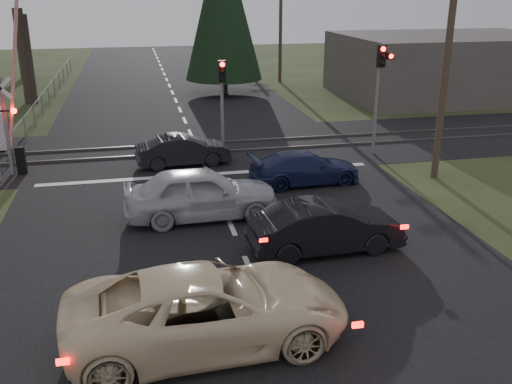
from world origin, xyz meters
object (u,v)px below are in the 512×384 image
object	(u,v)px
crossing_signal	(12,123)
silver_car	(201,193)
utility_pole_mid	(281,18)
utility_pole_near	(448,53)
dark_hatchback	(326,227)
dark_car_far	(183,150)
cream_coupe	(208,308)
blue_sedan	(305,168)
traffic_signal_center	(222,92)
utility_pole_far	(226,7)
traffic_signal_right	(380,79)

from	to	relation	value
crossing_signal	silver_car	distance (m)	8.88
utility_pole_mid	utility_pole_near	bearing A→B (deg)	-90.00
utility_pole_near	dark_hatchback	xyz separation A→B (m)	(-6.23, -5.30, -4.02)
silver_car	dark_car_far	world-z (taller)	silver_car
utility_pole_mid	dark_car_far	distance (m)	22.76
utility_pole_mid	silver_car	size ratio (longest dim) A/B	1.86
cream_coupe	blue_sedan	distance (m)	10.54
silver_car	blue_sedan	bearing A→B (deg)	-59.65
silver_car	dark_car_far	xyz separation A→B (m)	(-0.04, 5.81, -0.19)
dark_hatchback	crossing_signal	bearing A→B (deg)	43.46
crossing_signal	dark_hatchback	size ratio (longest dim) A/B	1.63
utility_pole_mid	dark_car_far	world-z (taller)	utility_pole_mid
cream_coupe	traffic_signal_center	bearing A→B (deg)	-13.21
traffic_signal_center	cream_coupe	bearing A→B (deg)	-100.35
utility_pole_near	utility_pole_far	size ratio (longest dim) A/B	1.00
silver_car	blue_sedan	world-z (taller)	silver_car
crossing_signal	traffic_signal_center	bearing A→B (deg)	6.15
utility_pole_near	blue_sedan	xyz separation A→B (m)	(-5.11, 0.40, -4.12)
crossing_signal	dark_car_far	size ratio (longest dim) A/B	1.82
utility_pole_far	cream_coupe	xyz separation A→B (m)	(-9.99, -57.94, -3.92)
dark_hatchback	dark_car_far	bearing A→B (deg)	16.15
silver_car	dark_car_far	bearing A→B (deg)	-0.66
traffic_signal_right	utility_pole_mid	world-z (taller)	utility_pole_mid
crossing_signal	traffic_signal_right	distance (m)	14.88
cream_coupe	silver_car	bearing A→B (deg)	-8.72
cream_coupe	silver_car	size ratio (longest dim) A/B	1.20
utility_pole_mid	utility_pole_far	bearing A→B (deg)	90.00
utility_pole_near	utility_pole_mid	distance (m)	24.00
traffic_signal_right	utility_pole_near	bearing A→B (deg)	-74.66
utility_pole_far	cream_coupe	world-z (taller)	utility_pole_far
silver_car	traffic_signal_right	bearing A→B (deg)	-57.02
traffic_signal_right	traffic_signal_center	bearing A→B (deg)	169.59
traffic_signal_center	utility_pole_far	bearing A→B (deg)	80.40
utility_pole_mid	blue_sedan	xyz separation A→B (m)	(-5.11, -23.60, -4.12)
dark_car_far	utility_pole_mid	bearing A→B (deg)	-30.48
crossing_signal	cream_coupe	distance (m)	14.04
crossing_signal	silver_car	size ratio (longest dim) A/B	1.44
dark_car_far	traffic_signal_right	bearing A→B (deg)	-97.06
crossing_signal	utility_pole_near	world-z (taller)	utility_pole_near
utility_pole_near	cream_coupe	distance (m)	13.97
crossing_signal	dark_hatchback	xyz separation A→B (m)	(9.55, -9.09, -1.35)
traffic_signal_center	utility_pole_far	size ratio (longest dim) A/B	0.46
traffic_signal_center	utility_pole_mid	xyz separation A→B (m)	(7.50, 19.32, 1.92)
blue_sedan	dark_car_far	bearing A→B (deg)	48.86
traffic_signal_right	dark_car_far	bearing A→B (deg)	178.79
utility_pole_near	dark_car_far	xyz separation A→B (m)	(-9.33, 3.65, -4.09)
crossing_signal	traffic_signal_right	size ratio (longest dim) A/B	1.48
crossing_signal	cream_coupe	bearing A→B (deg)	-65.55
utility_pole_near	utility_pole_mid	xyz separation A→B (m)	(0.00, 24.00, 0.00)
utility_pole_near	silver_car	distance (m)	10.30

